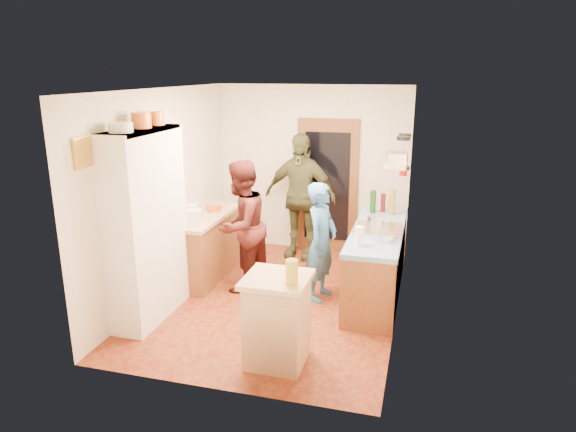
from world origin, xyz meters
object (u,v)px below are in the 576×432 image
at_px(island_base, 277,322).
at_px(person_left, 245,225).
at_px(person_hob, 323,243).
at_px(hutch_body, 147,226).
at_px(person_back, 301,197).
at_px(right_counter_base, 377,263).

bearing_deg(island_base, person_left, 119.12).
relative_size(island_base, person_hob, 0.57).
xyz_separation_m(hutch_body, person_back, (1.22, 2.36, -0.14)).
height_order(island_base, person_left, person_left).
bearing_deg(person_left, person_hob, 98.95).
distance_m(hutch_body, right_counter_base, 2.90).
distance_m(hutch_body, person_left, 1.34).
relative_size(person_hob, person_back, 0.78).
bearing_deg(island_base, person_back, 99.50).
relative_size(person_hob, person_left, 0.87).
relative_size(right_counter_base, person_left, 1.28).
xyz_separation_m(hutch_body, person_left, (0.80, 1.05, -0.24)).
xyz_separation_m(hutch_body, person_hob, (1.85, 0.95, -0.35)).
relative_size(island_base, person_left, 0.50).
xyz_separation_m(right_counter_base, person_hob, (-0.65, -0.35, 0.33)).
xyz_separation_m(person_left, person_back, (0.42, 1.32, 0.10)).
distance_m(right_counter_base, island_base, 2.06).
xyz_separation_m(hutch_body, island_base, (1.72, -0.60, -0.67)).
xyz_separation_m(island_base, person_left, (-0.92, 1.65, 0.43)).
height_order(island_base, person_back, person_back).
xyz_separation_m(right_counter_base, person_back, (-1.28, 1.06, 0.54)).
distance_m(island_base, person_back, 3.05).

